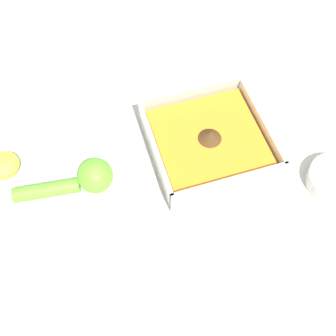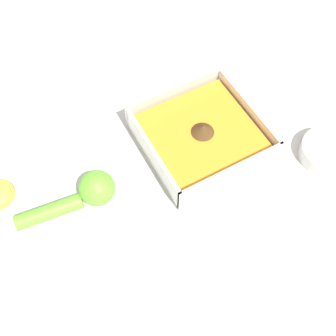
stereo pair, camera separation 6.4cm
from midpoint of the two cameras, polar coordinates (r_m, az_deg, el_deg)
The scene contains 4 objects.
ground_plane at distance 0.71m, azimuth 4.88°, elevation 4.31°, with size 4.00×4.00×0.00m, color beige.
square_dish at distance 0.68m, azimuth 2.07°, elevation 4.34°, with size 0.19×0.19×0.06m.
spice_bowl at distance 0.72m, azimuth 19.79°, elevation 1.97°, with size 0.09×0.09×0.03m.
lemon_squeezer at distance 0.64m, azimuth -14.77°, elevation -3.88°, with size 0.17×0.06×0.06m.
Camera 2 is at (-0.27, -0.31, 0.58)m, focal length 42.00 mm.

